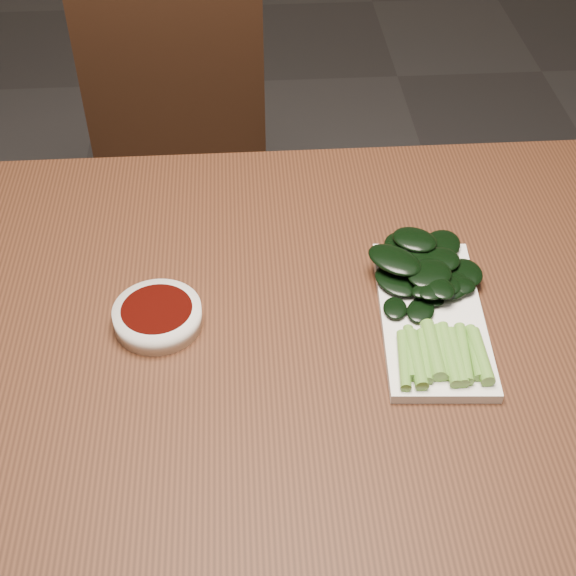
{
  "coord_description": "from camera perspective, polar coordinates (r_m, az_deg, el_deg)",
  "views": [
    {
      "loc": [
        -0.04,
        -0.72,
        1.5
      ],
      "look_at": [
        0.01,
        0.06,
        0.76
      ],
      "focal_mm": 50.0,
      "sensor_mm": 36.0,
      "label": 1
    }
  ],
  "objects": [
    {
      "name": "chair_far",
      "position": [
        1.74,
        -7.47,
        7.55
      ],
      "size": [
        0.41,
        0.41,
        0.89
      ],
      "rotation": [
        0.0,
        0.0,
        0.07
      ],
      "color": "black",
      "rests_on": "ground"
    },
    {
      "name": "gai_lan",
      "position": [
        1.06,
        9.95,
        -0.22
      ],
      "size": [
        0.17,
        0.3,
        0.03
      ],
      "color": "#649C36",
      "rests_on": "serving_plate"
    },
    {
      "name": "serving_plate",
      "position": [
        1.05,
        10.16,
        -2.01
      ],
      "size": [
        0.15,
        0.28,
        0.01
      ],
      "rotation": [
        0.0,
        0.0,
        -0.07
      ],
      "color": "white",
      "rests_on": "table"
    },
    {
      "name": "sauce_bowl",
      "position": [
        1.04,
        -9.25,
        -1.98
      ],
      "size": [
        0.11,
        0.11,
        0.03
      ],
      "color": "white",
      "rests_on": "table"
    },
    {
      "name": "table",
      "position": [
        1.09,
        -0.34,
        -5.22
      ],
      "size": [
        1.4,
        0.8,
        0.75
      ],
      "color": "#412112",
      "rests_on": "ground"
    }
  ]
}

